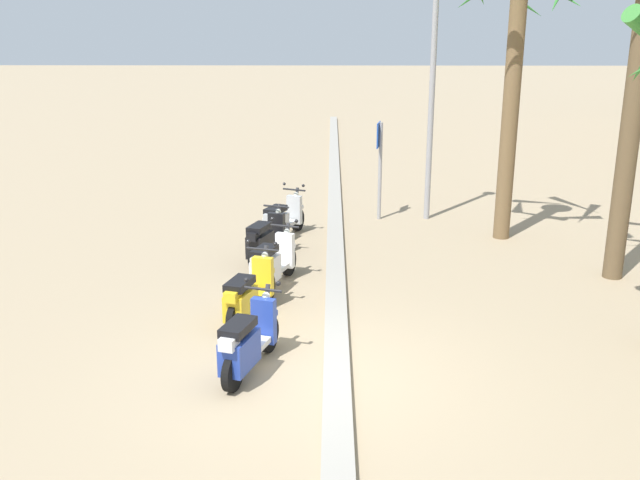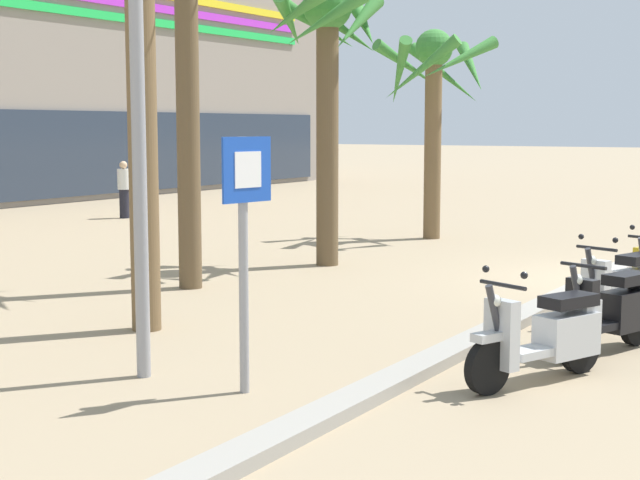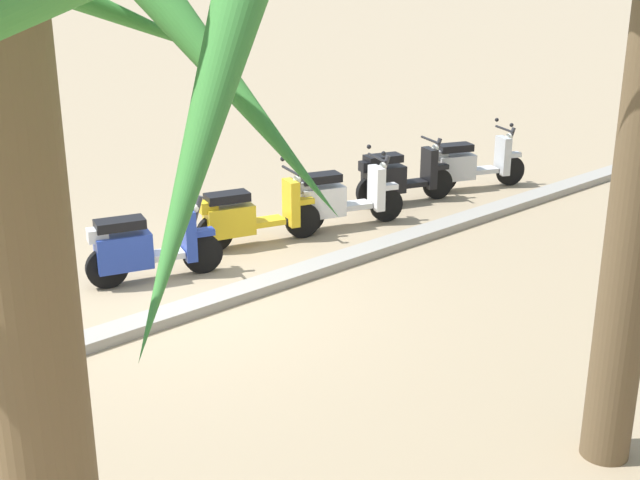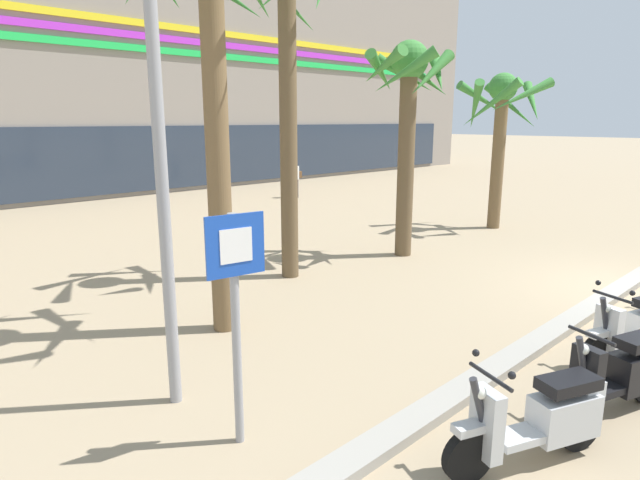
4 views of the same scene
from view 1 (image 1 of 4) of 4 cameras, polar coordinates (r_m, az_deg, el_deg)
The scene contains 10 objects.
ground_plane at distance 9.58m, azimuth -0.64°, elevation -11.00°, with size 200.00×200.00×0.00m, color #9E896B.
curb_strip at distance 9.55m, azimuth 1.38°, elevation -10.69°, with size 60.00×0.36×0.12m, color gray.
scooter_silver_last_in_row at distance 15.51m, azimuth -3.13°, elevation 1.62°, with size 1.76×0.90×1.17m.
scooter_black_second_in_line at distance 14.01m, azimuth -4.51°, elevation -0.01°, with size 1.70×0.80×1.04m.
scooter_white_tail_end at distance 12.49m, azimuth -3.97°, elevation -2.03°, with size 1.77×0.82×1.17m.
scooter_yellow_gap_after_mid at distance 11.13m, azimuth -5.91°, elevation -4.53°, with size 1.82×0.78×1.17m.
scooter_blue_lead_nearest at distance 9.45m, azimuth -5.97°, elevation -8.38°, with size 1.70×0.77×1.17m.
crossing_sign at distance 17.13m, azimuth 4.91°, elevation 6.62°, with size 0.60×0.16×2.40m.
palm_tree_far_corner at distance 15.69m, azimuth 15.81°, elevation 16.59°, with size 2.73×2.77×6.13m.
street_lamp at distance 17.09m, azimuth 9.28°, elevation 14.05°, with size 0.36×0.36×6.09m.
Camera 1 is at (8.49, 0.25, 4.42)m, focal length 38.99 mm.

